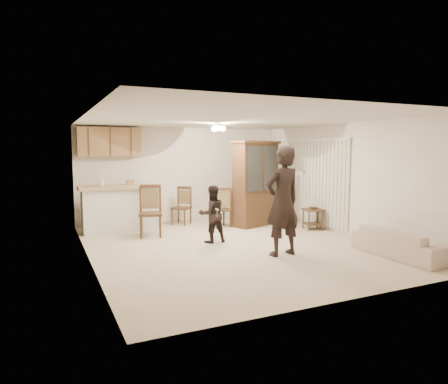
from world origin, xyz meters
name	(u,v)px	position (x,y,z in m)	size (l,w,h in m)	color
floor	(233,245)	(0.00, 0.00, 0.00)	(6.50, 6.50, 0.00)	beige
ceiling	(234,119)	(0.00, 0.00, 2.50)	(5.50, 6.50, 0.02)	silver
wall_back	(181,174)	(0.00, 3.25, 1.25)	(5.50, 0.02, 2.50)	white
wall_front	(349,203)	(0.00, -3.25, 1.25)	(5.50, 0.02, 2.50)	white
wall_left	(87,189)	(-2.75, 0.00, 1.25)	(0.02, 6.50, 2.50)	white
wall_right	(343,179)	(2.75, 0.00, 1.25)	(0.02, 6.50, 2.50)	white
breakfast_bar	(118,210)	(-1.85, 2.35, 0.50)	(1.60, 0.55, 1.00)	silver
bar_top	(118,187)	(-1.85, 2.35, 1.05)	(1.75, 0.70, 0.08)	tan
upper_cabinets	(109,142)	(-1.90, 3.07, 2.10)	(1.50, 0.34, 0.70)	olive
vertical_blinds	(316,183)	(2.71, 0.90, 1.10)	(0.06, 2.30, 2.10)	beige
ceiling_fixture	(218,128)	(0.20, 1.20, 2.40)	(0.36, 0.36, 0.20)	#FFEEBF
hanging_plant	(271,152)	(2.30, 2.40, 1.85)	(0.43, 0.37, 0.48)	#245020
plant_cord	(271,140)	(2.30, 2.40, 2.17)	(0.01, 0.01, 0.65)	black
sofa	(401,237)	(2.34, -2.02, 0.37)	(1.87, 0.73, 0.73)	beige
adult	(283,206)	(0.48, -1.04, 0.90)	(0.66, 0.43, 1.80)	black
child	(212,210)	(-0.28, 0.43, 0.68)	(0.66, 0.51, 1.35)	black
china_hutch	(256,184)	(1.45, 1.71, 1.05)	(1.45, 0.93, 2.13)	#3E2A16
side_table	(313,219)	(2.45, 0.65, 0.26)	(0.54, 0.54, 0.55)	#3E2A16
chair_bar	(151,222)	(-1.29, 1.52, 0.32)	(0.61, 0.61, 1.13)	#3E2A16
chair_hutch_left	(181,214)	(-0.23, 2.58, 0.27)	(0.60, 0.60, 0.97)	#3E2A16
chair_hutch_right	(220,216)	(0.55, 1.85, 0.28)	(0.45, 0.45, 1.00)	#3E2A16
controller_adult	(301,173)	(0.53, -1.50, 1.52)	(0.05, 0.17, 0.05)	silver
controller_child	(217,209)	(-0.29, 0.15, 0.73)	(0.03, 0.10, 0.03)	silver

